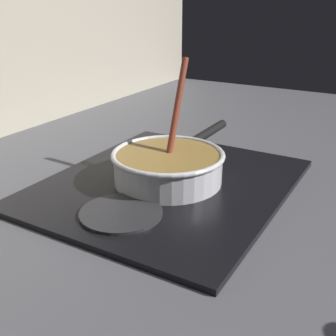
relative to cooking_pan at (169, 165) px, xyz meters
The scene contains 5 objects.
ground 0.21m from the cooking_pan, 108.02° to the right, with size 2.40×1.60×0.04m, color #4C4C51.
hob_plate 0.04m from the cooking_pan, behind, with size 0.56×0.48×0.01m, color black.
burner_ring 0.03m from the cooking_pan, behind, with size 0.16×0.16×0.01m, color #592D0C.
spare_burner 0.18m from the cooking_pan, behind, with size 0.15×0.15×0.01m, color #262628.
cooking_pan is the anchor object (origin of this frame).
Camera 1 is at (-0.66, -0.23, 0.39)m, focal length 45.10 mm.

